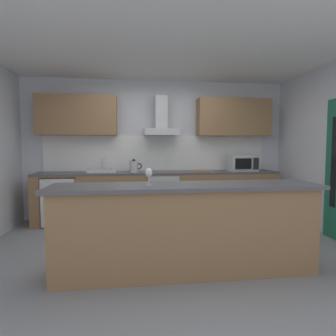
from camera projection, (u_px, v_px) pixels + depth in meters
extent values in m
cube|color=gray|center=(170.00, 250.00, 3.86)|extent=(5.93, 4.64, 0.02)
cube|color=white|center=(170.00, 47.00, 3.67)|extent=(5.93, 4.64, 0.02)
cube|color=silver|center=(157.00, 149.00, 5.63)|extent=(5.93, 0.12, 2.60)
cube|color=white|center=(157.00, 153.00, 5.56)|extent=(4.19, 0.02, 0.66)
cube|color=olive|center=(159.00, 197.00, 5.31)|extent=(4.34, 0.60, 0.86)
cube|color=#4C4C51|center=(159.00, 173.00, 5.28)|extent=(4.34, 0.60, 0.04)
cube|color=olive|center=(186.00, 231.00, 3.11)|extent=(2.74, 0.52, 0.92)
cube|color=#4C4C51|center=(186.00, 186.00, 3.07)|extent=(2.84, 0.64, 0.04)
cube|color=olive|center=(77.00, 115.00, 5.17)|extent=(1.39, 0.32, 0.70)
cube|color=olive|center=(234.00, 117.00, 5.54)|extent=(1.39, 0.32, 0.70)
cube|color=black|center=(334.00, 162.00, 4.23)|extent=(0.01, 0.11, 1.31)
cube|color=slate|center=(162.00, 196.00, 5.30)|extent=(0.60, 0.56, 0.80)
cube|color=black|center=(164.00, 202.00, 5.01)|extent=(0.50, 0.02, 0.48)
cube|color=#B7BABC|center=(164.00, 179.00, 4.98)|extent=(0.54, 0.02, 0.09)
cylinder|color=#B7BABC|center=(164.00, 189.00, 4.96)|extent=(0.49, 0.02, 0.02)
cube|color=white|center=(62.00, 200.00, 5.07)|extent=(0.58, 0.56, 0.85)
cube|color=silver|center=(58.00, 203.00, 4.79)|extent=(0.55, 0.02, 0.80)
cylinder|color=#B7BABC|center=(71.00, 201.00, 4.79)|extent=(0.02, 0.02, 0.38)
cube|color=#B7BABC|center=(243.00, 163.00, 5.42)|extent=(0.50, 0.36, 0.30)
cube|color=black|center=(243.00, 164.00, 5.22)|extent=(0.30, 0.02, 0.19)
cube|color=black|center=(256.00, 164.00, 5.25)|extent=(0.10, 0.01, 0.21)
cube|color=silver|center=(102.00, 171.00, 5.13)|extent=(0.50, 0.40, 0.04)
cylinder|color=#B7BABC|center=(103.00, 165.00, 5.25)|extent=(0.03, 0.03, 0.26)
cylinder|color=#B7BABC|center=(102.00, 158.00, 5.16)|extent=(0.03, 0.16, 0.03)
cylinder|color=#B7BABC|center=(134.00, 167.00, 5.15)|extent=(0.15, 0.15, 0.20)
sphere|color=black|center=(134.00, 160.00, 5.15)|extent=(0.06, 0.06, 0.06)
cone|color=#B7BABC|center=(128.00, 165.00, 5.14)|extent=(0.09, 0.04, 0.07)
torus|color=black|center=(139.00, 166.00, 5.16)|extent=(0.11, 0.02, 0.11)
cube|color=#B7BABC|center=(161.00, 132.00, 5.31)|extent=(0.62, 0.45, 0.12)
cube|color=#B7BABC|center=(161.00, 113.00, 5.33)|extent=(0.22, 0.22, 0.60)
cylinder|color=silver|center=(149.00, 185.00, 2.99)|extent=(0.07, 0.07, 0.01)
cylinder|color=silver|center=(149.00, 180.00, 2.99)|extent=(0.01, 0.01, 0.09)
ellipsoid|color=silver|center=(149.00, 173.00, 2.98)|extent=(0.08, 0.08, 0.10)
cube|color=#9E7247|center=(202.00, 171.00, 5.33)|extent=(0.37, 0.27, 0.02)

